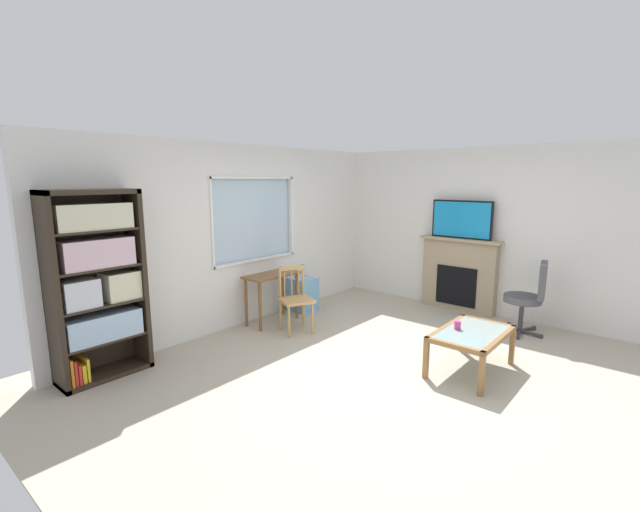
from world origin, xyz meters
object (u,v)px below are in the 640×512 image
Objects in this scene: desk_under_window at (272,284)px; sippy_cup at (458,325)px; wooden_chair at (295,299)px; bookshelf at (96,280)px; plastic_drawer_unit at (302,294)px; office_chair at (530,294)px; fireplace at (459,274)px; coffee_table at (472,337)px; tv at (462,219)px.

sippy_cup is at bearing -84.50° from desk_under_window.
wooden_chair is (-0.05, -0.52, -0.12)m from desk_under_window.
wooden_chair is (2.30, -0.62, -0.58)m from bookshelf.
plastic_drawer_unit is 0.53× the size of office_chair.
fireplace is at bearing 69.39° from office_chair.
sippy_cup is at bearing -99.29° from plastic_drawer_unit.
office_chair is (-0.44, -1.17, -0.03)m from fireplace.
coffee_table is at bearing -84.04° from desk_under_window.
office_chair is at bearing -35.89° from bookshelf.
tv reaches higher than desk_under_window.
wooden_chair is 0.95× the size of tv.
office_chair is at bearing -57.32° from desk_under_window.
plastic_drawer_unit is 5.89× the size of sippy_cup.
fireplace is 1.27× the size of coffee_table.
plastic_drawer_unit is at bearing 131.47° from fireplace.
fireplace reaches higher than plastic_drawer_unit.
fireplace is at bearing 22.40° from sippy_cup.
plastic_drawer_unit is (0.70, 0.05, -0.32)m from desk_under_window.
bookshelf reaches higher than tv.
desk_under_window is at bearing -2.58° from bookshelf.
tv is at bearing 26.42° from coffee_table.
bookshelf reaches higher than coffee_table.
plastic_drawer_unit is 3.27m from office_chair.
office_chair reaches higher than sippy_cup.
bookshelf is 3.85m from sippy_cup.
office_chair is 1.68m from sippy_cup.
coffee_table is (-2.06, -1.01, -0.19)m from fireplace.
wooden_chair is at bearing -15.17° from bookshelf.
bookshelf is 1.97× the size of office_chair.
desk_under_window reaches higher than plastic_drawer_unit.
desk_under_window is 2.69m from sippy_cup.
bookshelf reaches higher than desk_under_window.
wooden_chair is at bearing 151.49° from tv.
sippy_cup is (-2.07, -0.86, -0.96)m from tv.
desk_under_window reaches higher than coffee_table.
wooden_chair is 2.89m from tv.
sippy_cup is (-0.45, -2.73, 0.23)m from plastic_drawer_unit.
desk_under_window is 0.83× the size of office_chair.
coffee_table is (2.65, -2.93, -0.66)m from bookshelf.
bookshelf is at bearing 177.42° from desk_under_window.
bookshelf is 3.72× the size of plastic_drawer_unit.
desk_under_window is 2.97m from fireplace.
office_chair reaches higher than desk_under_window.
tv is at bearing -22.28° from bookshelf.
bookshelf reaches higher than plastic_drawer_unit.
coffee_table is at bearing -153.78° from fireplace.
bookshelf reaches higher than fireplace.
tv is (4.68, -1.92, 0.41)m from bookshelf.
bookshelf is 21.91× the size of sippy_cup.
bookshelf reaches higher than wooden_chair.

